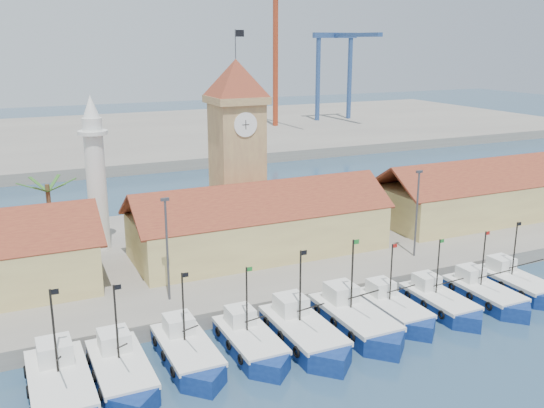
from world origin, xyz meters
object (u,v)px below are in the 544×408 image
boat_0 (61,390)px  minaret (96,173)px  clock_tower (237,145)px  boat_5 (357,322)px

boat_0 → minaret: bearing=74.6°
boat_0 → clock_tower: 34.24m
boat_0 → minaret: 28.10m
clock_tower → minaret: clock_tower is taller
boat_5 → clock_tower: (-1.05, 23.36, 11.13)m
clock_tower → boat_5: bearing=-87.4°
clock_tower → boat_0: bearing=-133.0°
boat_5 → boat_0: bearing=-179.2°
boat_0 → boat_5: boat_0 is taller
boat_5 → clock_tower: clock_tower is taller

